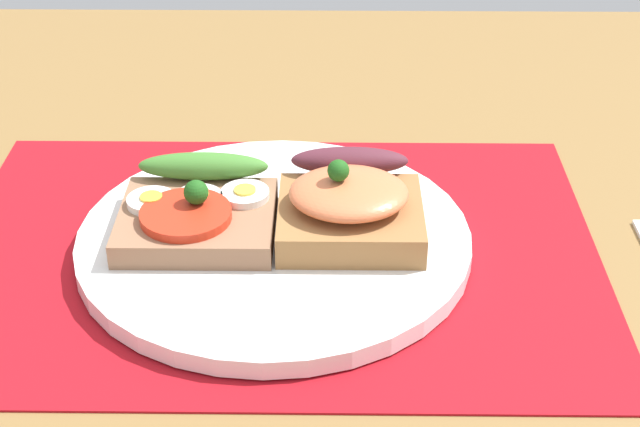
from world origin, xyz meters
TOP-DOWN VIEW (x-y plane):
  - ground_plane at (0.00, 0.00)cm, footprint 120.00×90.00cm
  - placemat at (0.00, 0.00)cm, footprint 42.60×30.34cm
  - plate at (0.00, 0.00)cm, footprint 25.70×25.70cm
  - sandwich_egg_tomato at (-5.00, 0.38)cm, footprint 10.01×10.14cm
  - sandwich_salmon at (4.90, 0.21)cm, footprint 9.29×9.82cm

SIDE VIEW (x-z plane):
  - ground_plane at x=0.00cm, z-range -3.20..0.00cm
  - placemat at x=0.00cm, z-range 0.00..0.30cm
  - plate at x=0.00cm, z-range 0.30..1.53cm
  - sandwich_egg_tomato at x=-5.00cm, z-range 0.93..4.78cm
  - sandwich_salmon at x=4.90cm, z-range 0.78..6.17cm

